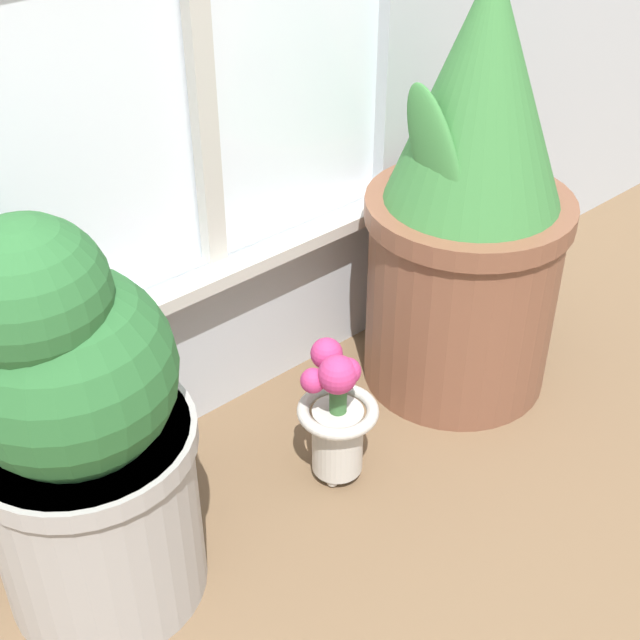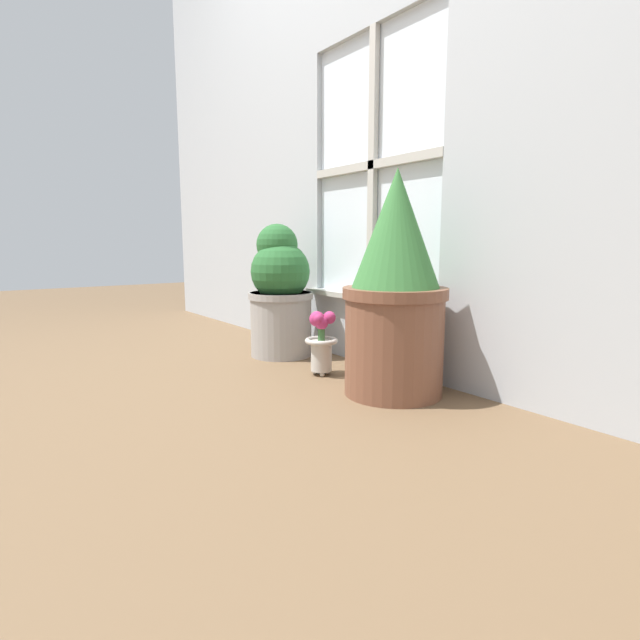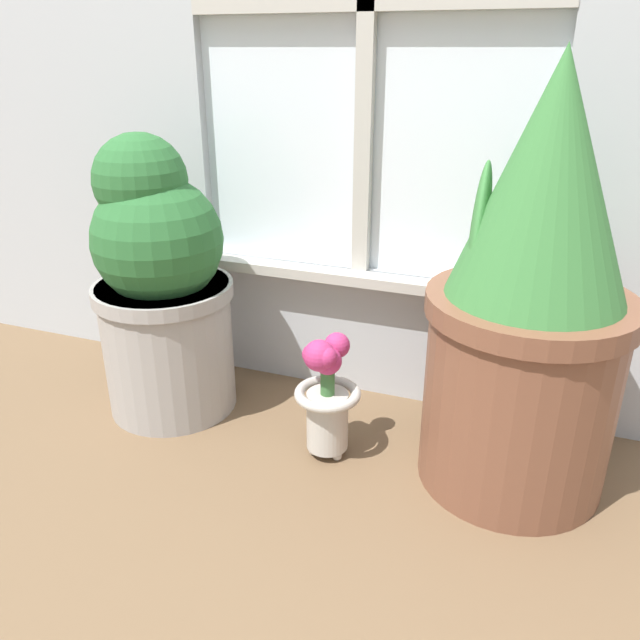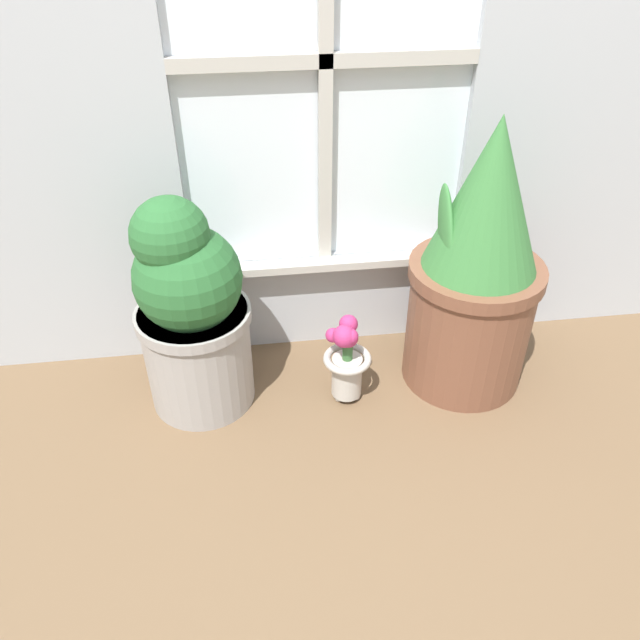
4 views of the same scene
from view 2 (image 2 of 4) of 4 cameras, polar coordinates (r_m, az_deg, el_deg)
The scene contains 5 objects.
ground_plane at distance 1.98m, azimuth -4.95°, elevation -6.98°, with size 10.00×10.00×0.00m, color brown.
wall_with_window at distance 2.32m, azimuth 6.54°, elevation 27.02°, with size 4.40×0.10×2.50m.
potted_plant_left at distance 2.38m, azimuth -4.55°, elevation 3.13°, with size 0.31×0.31×0.63m.
potted_plant_right at distance 1.77m, azimuth 8.56°, elevation 3.26°, with size 0.37×0.37×0.79m.
flower_vase at distance 2.04m, azimuth 0.13°, elevation -2.33°, with size 0.13×0.13×0.26m.
Camera 2 is at (1.63, -0.98, 0.54)m, focal length 28.00 mm.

